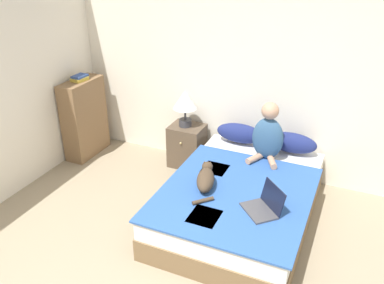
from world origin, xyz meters
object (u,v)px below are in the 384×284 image
(pillow_near, at_px, (240,133))
(pillow_far, at_px, (292,143))
(bed, at_px, (241,201))
(table_lamp, at_px, (185,102))
(bookshelf, at_px, (85,118))
(cat_tabby, at_px, (206,179))
(nightstand, at_px, (187,146))
(book_stack_top, at_px, (80,78))
(laptop_open, at_px, (264,206))
(person_sitting, at_px, (268,135))

(pillow_near, height_order, pillow_far, same)
(bed, relative_size, pillow_near, 3.52)
(table_lamp, bearing_deg, bookshelf, -169.00)
(cat_tabby, height_order, nightstand, cat_tabby)
(pillow_near, distance_m, bookshelf, 2.09)
(cat_tabby, bearing_deg, pillow_far, -47.23)
(pillow_near, height_order, book_stack_top, book_stack_top)
(pillow_near, relative_size, nightstand, 1.05)
(pillow_near, distance_m, table_lamp, 0.77)
(laptop_open, distance_m, bookshelf, 2.87)
(bed, relative_size, cat_tabby, 3.37)
(laptop_open, relative_size, table_lamp, 0.92)
(pillow_near, height_order, laptop_open, laptop_open)
(nightstand, relative_size, bookshelf, 0.53)
(nightstand, distance_m, table_lamp, 0.60)
(cat_tabby, distance_m, laptop_open, 0.66)
(cat_tabby, bearing_deg, table_lamp, 16.81)
(pillow_far, relative_size, nightstand, 1.05)
(pillow_near, xyz_separation_m, cat_tabby, (-0.00, -1.09, -0.03))
(pillow_near, distance_m, cat_tabby, 1.09)
(pillow_near, bearing_deg, bookshelf, -171.52)
(bed, height_order, book_stack_top, book_stack_top)
(pillow_far, bearing_deg, bookshelf, -173.47)
(bookshelf, xyz_separation_m, book_stack_top, (0.00, 0.00, 0.56))
(pillow_far, bearing_deg, person_sitting, -130.17)
(pillow_near, distance_m, person_sitting, 0.51)
(nightstand, distance_m, book_stack_top, 1.62)
(pillow_far, distance_m, laptop_open, 1.25)
(laptop_open, bearing_deg, bookshelf, -153.74)
(laptop_open, distance_m, nightstand, 1.80)
(table_lamp, bearing_deg, nightstand, -2.11)
(cat_tabby, distance_m, bookshelf, 2.21)
(table_lamp, bearing_deg, pillow_near, 3.55)
(nightstand, xyz_separation_m, book_stack_top, (-1.38, -0.26, 0.80))
(bed, bearing_deg, nightstand, 140.12)
(pillow_near, xyz_separation_m, book_stack_top, (-2.07, -0.31, 0.52))
(bed, distance_m, pillow_near, 0.99)
(bed, xyz_separation_m, pillow_far, (0.31, 0.88, 0.34))
(bed, bearing_deg, pillow_far, 70.36)
(bed, relative_size, pillow_far, 3.52)
(bookshelf, bearing_deg, nightstand, 10.78)
(bed, xyz_separation_m, laptop_open, (0.32, -0.37, 0.28))
(cat_tabby, bearing_deg, bookshelf, 52.08)
(pillow_near, bearing_deg, laptop_open, -63.01)
(pillow_far, bearing_deg, laptop_open, -89.49)
(pillow_far, bearing_deg, bed, -109.64)
(laptop_open, xyz_separation_m, book_stack_top, (-2.70, 0.94, 0.58))
(person_sitting, relative_size, laptop_open, 1.54)
(bed, distance_m, pillow_far, 0.99)
(pillow_far, xyz_separation_m, book_stack_top, (-2.69, -0.31, 0.52))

